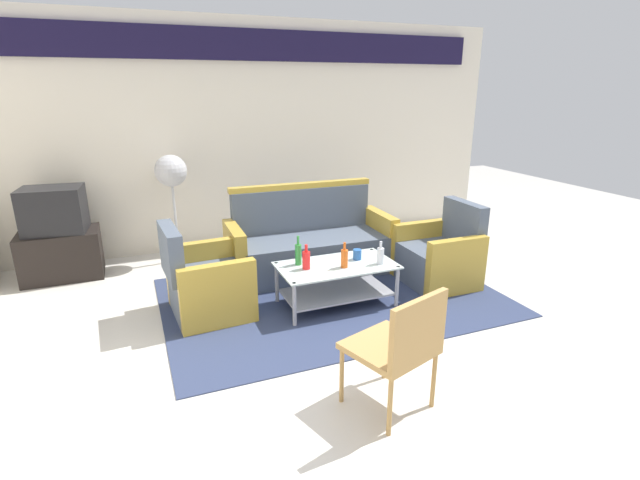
{
  "coord_description": "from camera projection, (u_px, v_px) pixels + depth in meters",
  "views": [
    {
      "loc": [
        -1.71,
        -3.0,
        2.01
      ],
      "look_at": [
        -0.14,
        0.86,
        0.65
      ],
      "focal_mm": 26.68,
      "sensor_mm": 36.0,
      "label": 1
    }
  ],
  "objects": [
    {
      "name": "ground_plane",
      "position": [
        376.0,
        344.0,
        3.87
      ],
      "size": [
        14.0,
        14.0,
        0.0
      ],
      "primitive_type": "plane",
      "color": "beige"
    },
    {
      "name": "wall_back",
      "position": [
        266.0,
        129.0,
        6.11
      ],
      "size": [
        6.52,
        0.19,
        2.8
      ],
      "color": "silver",
      "rests_on": "ground"
    },
    {
      "name": "rug",
      "position": [
        332.0,
        297.0,
        4.73
      ],
      "size": [
        3.23,
        2.22,
        0.01
      ],
      "primitive_type": "cube",
      "color": "#2D3856",
      "rests_on": "ground"
    },
    {
      "name": "couch",
      "position": [
        310.0,
        245.0,
        5.28
      ],
      "size": [
        1.82,
        0.78,
        0.96
      ],
      "rotation": [
        0.0,
        0.0,
        3.12
      ],
      "color": "#4C5666",
      "rests_on": "rug"
    },
    {
      "name": "armchair_left",
      "position": [
        206.0,
        284.0,
        4.31
      ],
      "size": [
        0.74,
        0.8,
        0.85
      ],
      "rotation": [
        0.0,
        0.0,
        -1.51
      ],
      "color": "#4C5666",
      "rests_on": "rug"
    },
    {
      "name": "armchair_right",
      "position": [
        440.0,
        257.0,
        5.0
      ],
      "size": [
        0.71,
        0.77,
        0.85
      ],
      "rotation": [
        0.0,
        0.0,
        1.56
      ],
      "color": "#4C5666",
      "rests_on": "rug"
    },
    {
      "name": "coffee_table",
      "position": [
        336.0,
        278.0,
        4.49
      ],
      "size": [
        1.1,
        0.6,
        0.4
      ],
      "color": "silver",
      "rests_on": "rug"
    },
    {
      "name": "bottle_red",
      "position": [
        306.0,
        260.0,
        4.32
      ],
      "size": [
        0.07,
        0.07,
        0.23
      ],
      "color": "red",
      "rests_on": "coffee_table"
    },
    {
      "name": "bottle_orange",
      "position": [
        344.0,
        258.0,
        4.36
      ],
      "size": [
        0.07,
        0.07,
        0.24
      ],
      "color": "#D85919",
      "rests_on": "coffee_table"
    },
    {
      "name": "bottle_clear",
      "position": [
        380.0,
        255.0,
        4.44
      ],
      "size": [
        0.07,
        0.07,
        0.22
      ],
      "color": "silver",
      "rests_on": "coffee_table"
    },
    {
      "name": "bottle_green",
      "position": [
        298.0,
        254.0,
        4.42
      ],
      "size": [
        0.06,
        0.06,
        0.28
      ],
      "color": "#2D8C38",
      "rests_on": "coffee_table"
    },
    {
      "name": "cup",
      "position": [
        357.0,
        254.0,
        4.57
      ],
      "size": [
        0.08,
        0.08,
        0.1
      ],
      "primitive_type": "cylinder",
      "color": "#2659A5",
      "rests_on": "coffee_table"
    },
    {
      "name": "tv_stand",
      "position": [
        62.0,
        255.0,
        5.15
      ],
      "size": [
        0.8,
        0.5,
        0.52
      ],
      "primitive_type": "cube",
      "color": "black",
      "rests_on": "ground"
    },
    {
      "name": "television",
      "position": [
        54.0,
        210.0,
        5.0
      ],
      "size": [
        0.64,
        0.5,
        0.48
      ],
      "rotation": [
        0.0,
        0.0,
        3.04
      ],
      "color": "black",
      "rests_on": "tv_stand"
    },
    {
      "name": "pedestal_fan",
      "position": [
        171.0,
        177.0,
        5.4
      ],
      "size": [
        0.36,
        0.36,
        1.27
      ],
      "color": "#2D2D33",
      "rests_on": "ground"
    },
    {
      "name": "wicker_chair",
      "position": [
        401.0,
        343.0,
        2.93
      ],
      "size": [
        0.61,
        0.61,
        0.84
      ],
      "rotation": [
        0.0,
        0.0,
        0.32
      ],
      "color": "#AD844C",
      "rests_on": "ground"
    }
  ]
}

